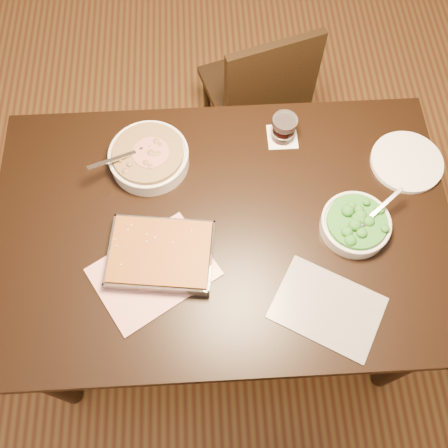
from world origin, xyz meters
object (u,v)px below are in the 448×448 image
wine_tumbler (284,128)px  chair_far (260,92)px  broccoli_bowl (356,224)px  stew_bowl (149,157)px  table (223,238)px  baking_dish (161,255)px  dinner_plate (407,162)px

wine_tumbler → chair_far: bearing=92.4°
broccoli_bowl → stew_bowl: bearing=156.7°
table → broccoli_bowl: size_ratio=6.53×
table → broccoli_bowl: (0.39, -0.03, 0.12)m
baking_dish → wine_tumbler: size_ratio=3.59×
stew_bowl → dinner_plate: bearing=-3.2°
broccoli_bowl → chair_far: (-0.20, 0.78, -0.32)m
stew_bowl → wine_tumbler: bearing=10.1°
baking_dish → broccoli_bowl: bearing=13.6°
stew_bowl → chair_far: (0.42, 0.52, -0.33)m
dinner_plate → chair_far: 0.76m
table → broccoli_bowl: bearing=-4.2°
stew_bowl → wine_tumbler: size_ratio=2.92×
baking_dish → chair_far: chair_far is taller
baking_dish → chair_far: size_ratio=0.40×
baking_dish → chair_far: 0.98m
chair_far → wine_tumbler: bearing=75.0°
broccoli_bowl → dinner_plate: size_ratio=0.93×
broccoli_bowl → chair_far: 0.87m
chair_far → table: bearing=58.1°
broccoli_bowl → baking_dish: size_ratio=0.66×
broccoli_bowl → wine_tumbler: size_ratio=2.38×
table → wine_tumbler: size_ratio=15.51×
dinner_plate → table: bearing=-162.4°
table → baking_dish: (-0.18, -0.09, 0.12)m
stew_bowl → dinner_plate: 0.82m
broccoli_bowl → baking_dish: broccoli_bowl is taller
broccoli_bowl → baking_dish: (-0.58, -0.07, -0.00)m
chair_far → dinner_plate: bearing=108.3°
stew_bowl → table: bearing=-46.9°
wine_tumbler → baking_dish: bearing=-134.2°
chair_far → stew_bowl: bearing=33.9°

